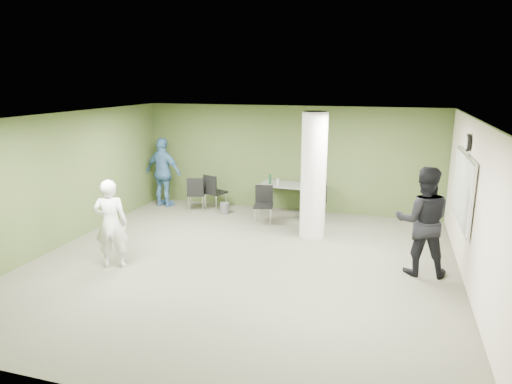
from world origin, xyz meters
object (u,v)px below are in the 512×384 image
(woman_white, at_px, (111,224))
(man_blue, at_px, (163,172))
(chair_back_left, at_px, (196,191))
(man_black, at_px, (423,221))
(folding_table, at_px, (293,186))

(woman_white, xyz_separation_m, man_blue, (-1.10, 4.12, 0.11))
(chair_back_left, bearing_deg, man_blue, -26.24)
(man_black, bearing_deg, folding_table, -48.74)
(folding_table, distance_m, man_blue, 3.62)
(chair_back_left, height_order, man_black, man_black)
(folding_table, distance_m, woman_white, 5.03)
(chair_back_left, bearing_deg, man_black, 138.86)
(folding_table, xyz_separation_m, woman_white, (-2.50, -4.36, 0.09))
(chair_back_left, xyz_separation_m, woman_white, (0.05, -3.94, 0.31))
(folding_table, bearing_deg, woman_white, -118.04)
(woman_white, distance_m, man_black, 5.70)
(folding_table, height_order, woman_white, woman_white)
(man_black, bearing_deg, woman_white, 9.70)
(man_blue, bearing_deg, woman_white, 114.97)
(woman_white, bearing_deg, man_black, 173.90)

